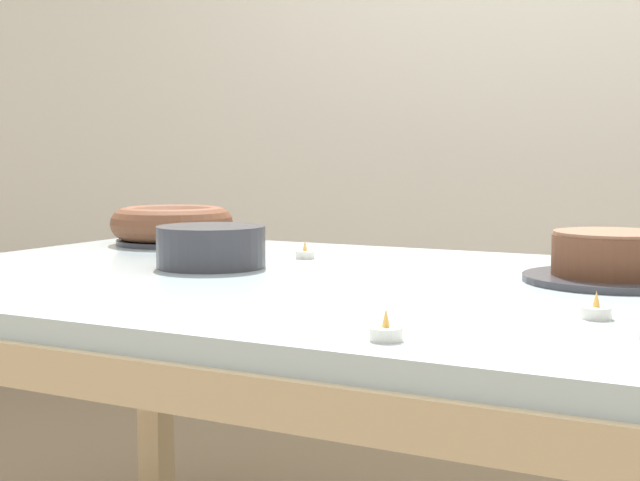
% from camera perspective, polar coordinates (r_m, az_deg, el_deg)
% --- Properties ---
extents(wall_back, '(8.00, 0.10, 2.60)m').
position_cam_1_polar(wall_back, '(3.22, 15.97, 11.71)').
color(wall_back, silver).
rests_on(wall_back, ground).
extents(dining_table, '(1.79, 1.10, 0.72)m').
position_cam_1_polar(dining_table, '(1.57, 2.34, -5.20)').
color(dining_table, silver).
rests_on(dining_table, ground).
extents(cake_chocolate_round, '(0.30, 0.30, 0.09)m').
position_cam_1_polar(cake_chocolate_round, '(1.59, 18.18, -1.20)').
color(cake_chocolate_round, '#333338').
rests_on(cake_chocolate_round, dining_table).
extents(cake_golden_bundt, '(0.30, 0.30, 0.09)m').
position_cam_1_polar(cake_golden_bundt, '(2.19, -9.45, 0.98)').
color(cake_golden_bundt, '#333338').
rests_on(cake_golden_bundt, dining_table).
extents(plate_stack, '(0.21, 0.21, 0.08)m').
position_cam_1_polar(plate_stack, '(1.73, -6.99, -0.39)').
color(plate_stack, '#333338').
rests_on(plate_stack, dining_table).
extents(tealight_near_cakes, '(0.04, 0.04, 0.04)m').
position_cam_1_polar(tealight_near_cakes, '(1.05, 4.23, -5.86)').
color(tealight_near_cakes, silver).
rests_on(tealight_near_cakes, dining_table).
extents(tealight_near_front, '(0.04, 0.04, 0.04)m').
position_cam_1_polar(tealight_near_front, '(1.91, 16.03, -0.90)').
color(tealight_near_front, silver).
rests_on(tealight_near_front, dining_table).
extents(tealight_centre, '(0.04, 0.04, 0.04)m').
position_cam_1_polar(tealight_centre, '(1.24, 17.25, -4.34)').
color(tealight_centre, silver).
rests_on(tealight_centre, dining_table).
extents(tealight_right_edge, '(0.04, 0.04, 0.04)m').
position_cam_1_polar(tealight_right_edge, '(1.86, -0.97, -0.85)').
color(tealight_right_edge, silver).
rests_on(tealight_right_edge, dining_table).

